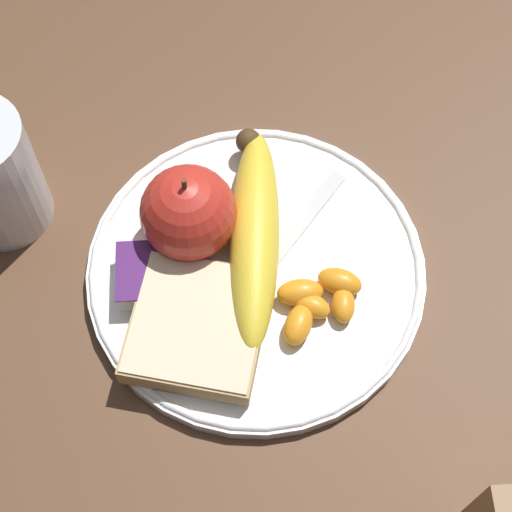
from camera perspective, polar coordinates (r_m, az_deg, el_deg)
The scene contains 12 objects.
ground_plane at distance 0.65m, azimuth 0.00°, elevation -1.28°, with size 3.00×3.00×0.00m, color brown.
plate at distance 0.65m, azimuth 0.00°, elevation -0.97°, with size 0.26×0.26×0.01m.
apple at distance 0.63m, azimuth -4.54°, elevation 2.87°, with size 0.07×0.07×0.08m.
banana at distance 0.64m, azimuth -0.45°, elevation 1.51°, with size 0.19×0.05×0.04m.
bread_slice at distance 0.61m, azimuth -3.91°, elevation -4.67°, with size 0.12×0.11×0.02m.
fork at distance 0.64m, azimuth 0.87°, elevation -0.52°, with size 0.14×0.12×0.00m.
jam_packet at distance 0.63m, azimuth -7.46°, elevation -1.33°, with size 0.05×0.04×0.02m.
orange_segment_0 at distance 0.62m, azimuth 2.83°, elevation -4.60°, with size 0.04×0.03×0.02m.
orange_segment_1 at distance 0.62m, azimuth 3.68°, elevation -3.30°, with size 0.03×0.03×0.02m.
orange_segment_2 at distance 0.63m, azimuth 5.60°, elevation -1.72°, with size 0.03×0.04×0.02m.
orange_segment_3 at distance 0.63m, azimuth 2.97°, elevation -2.46°, with size 0.02×0.03×0.02m.
orange_segment_4 at distance 0.63m, azimuth 5.83°, elevation -3.27°, with size 0.03×0.02×0.02m.
Camera 1 is at (0.29, -0.02, 0.59)m, focal length 60.00 mm.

